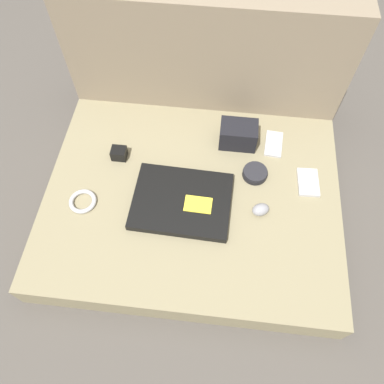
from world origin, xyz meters
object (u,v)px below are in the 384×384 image
Objects in this scene: charger_brick at (119,153)px; phone_silver at (274,144)px; speaker_puck at (255,173)px; camera_pouch at (238,135)px; phone_black at (308,182)px; computer_mouse at (261,210)px; laptop at (182,201)px.

phone_silver is at bearing 12.03° from charger_brick.
speaker_puck is 0.65× the size of camera_pouch.
charger_brick is (-0.55, -0.12, 0.02)m from phone_silver.
phone_silver is 0.57m from charger_brick.
phone_black is at bearing -3.20° from charger_brick.
speaker_puck is at bearing -2.94° from charger_brick.
charger_brick is at bearing 174.33° from phone_black.
computer_mouse is 0.58× the size of phone_silver.
computer_mouse reaches higher than speaker_puck.
charger_brick reaches higher than phone_black.
laptop is 0.28m from speaker_puck.
phone_silver is at bearing 1.62° from camera_pouch.
computer_mouse reaches higher than laptop.
camera_pouch reaches higher than laptop.
computer_mouse is at bearing -18.56° from charger_brick.
laptop is 4.77× the size of computer_mouse.
charger_brick is at bearing -163.44° from phone_silver.
laptop is at bearing 154.19° from computer_mouse.
speaker_puck is at bearing 73.74° from computer_mouse.
laptop is 0.26m from computer_mouse.
computer_mouse is 0.80× the size of speaker_puck.
phone_silver is 2.26× the size of charger_brick.
laptop reaches higher than phone_black.
charger_brick is (-0.49, 0.03, 0.01)m from speaker_puck.
computer_mouse reaches higher than phone_silver.
speaker_puck is at bearing 173.63° from phone_black.
phone_black reaches higher than phone_silver.
speaker_puck is at bearing 32.16° from laptop.
camera_pouch is (-0.09, 0.29, 0.03)m from computer_mouse.
phone_silver is at bearing 65.22° from speaker_puck.
laptop is 0.42m from phone_silver.
laptop reaches higher than speaker_puck.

